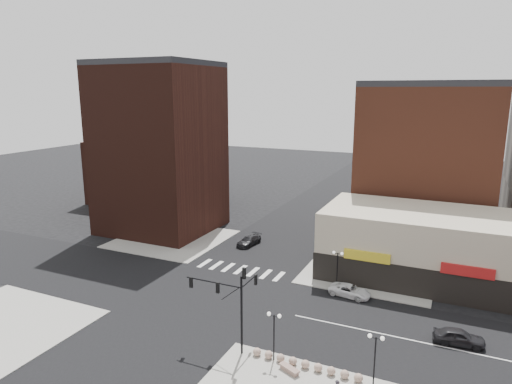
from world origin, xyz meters
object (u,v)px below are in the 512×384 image
at_px(street_lamp_se_a, 274,324).
at_px(white_suv, 350,291).
at_px(street_lamp_ne, 338,260).
at_px(street_lamp_se_b, 375,347).
at_px(dark_sedan_east, 459,337).
at_px(stone_bench, 289,369).
at_px(traffic_signal, 233,296).
at_px(dark_sedan_north, 249,241).

bearing_deg(street_lamp_se_a, white_suv, 78.97).
bearing_deg(street_lamp_ne, white_suv, -39.40).
xyz_separation_m(street_lamp_se_a, street_lamp_se_b, (8.00, 0.00, 0.00)).
height_order(white_suv, dark_sedan_east, dark_sedan_east).
distance_m(street_lamp_se_b, white_suv, 15.63).
distance_m(street_lamp_se_b, stone_bench, 7.00).
relative_size(street_lamp_se_b, stone_bench, 2.19).
relative_size(traffic_signal, stone_bench, 4.09).
bearing_deg(white_suv, stone_bench, -176.90).
distance_m(traffic_signal, street_lamp_se_b, 11.88).
bearing_deg(street_lamp_ne, dark_sedan_north, 149.49).
bearing_deg(stone_bench, white_suv, 110.38).
bearing_deg(traffic_signal, white_suv, 65.30).
relative_size(street_lamp_ne, dark_sedan_east, 0.98).
bearing_deg(dark_sedan_north, traffic_signal, -59.71).
bearing_deg(street_lamp_se_a, dark_sedan_north, 119.50).
bearing_deg(dark_sedan_north, street_lamp_se_b, -40.78).
distance_m(street_lamp_se_a, dark_sedan_north, 28.71).
relative_size(street_lamp_ne, dark_sedan_north, 0.91).
height_order(street_lamp_se_a, street_lamp_ne, same).
bearing_deg(dark_sedan_north, white_suv, -23.93).
bearing_deg(white_suv, dark_sedan_north, 65.58).
xyz_separation_m(street_lamp_ne, white_suv, (1.83, -1.50, -2.67)).
bearing_deg(dark_sedan_east, traffic_signal, 110.68).
bearing_deg(street_lamp_se_b, white_suv, 109.64).
xyz_separation_m(traffic_signal, street_lamp_se_b, (11.76, -0.17, -1.67)).
distance_m(traffic_signal, dark_sedan_east, 19.98).
height_order(dark_sedan_north, stone_bench, dark_sedan_north).
distance_m(street_lamp_ne, dark_sedan_north, 17.70).
xyz_separation_m(street_lamp_se_b, stone_bench, (-6.27, -1.00, -2.94)).
relative_size(street_lamp_se_a, street_lamp_ne, 1.00).
xyz_separation_m(white_suv, dark_sedan_east, (10.82, -5.50, 0.10)).
relative_size(street_lamp_se_b, white_suv, 0.93).
bearing_deg(street_lamp_ne, street_lamp_se_b, -66.37).
bearing_deg(street_lamp_se_b, street_lamp_ne, 113.63).
height_order(street_lamp_se_b, dark_sedan_east, street_lamp_se_b).
xyz_separation_m(dark_sedan_east, stone_bench, (-11.92, -10.00, -0.37)).
xyz_separation_m(street_lamp_se_a, white_suv, (2.83, 14.50, -2.67)).
height_order(street_lamp_se_a, dark_sedan_north, street_lamp_se_a).
distance_m(traffic_signal, street_lamp_se_a, 4.12).
distance_m(white_suv, stone_bench, 15.54).
xyz_separation_m(street_lamp_se_a, stone_bench, (1.73, -1.00, -2.94)).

